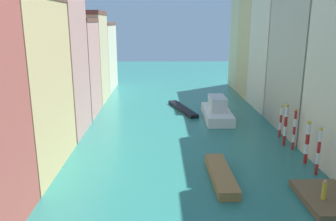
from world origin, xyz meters
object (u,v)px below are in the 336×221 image
Objects in this scene: mooring_pole_0 at (319,151)px; mooring_pole_2 at (294,129)px; vaporetto_white at (217,111)px; mooring_pole_3 at (285,124)px; person_on_dock at (324,190)px; gondola_black at (182,109)px; motorboat_0 at (221,175)px; waterfront_dock at (327,199)px; mooring_pole_1 at (307,142)px; mooring_pole_4 at (281,121)px.

mooring_pole_2 reaches higher than mooring_pole_0.
mooring_pole_3 is at bearing -61.96° from vaporetto_white.
person_on_dock is 0.34× the size of mooring_pole_2.
gondola_black is 23.62m from motorboat_0.
person_on_dock reaches higher than waterfront_dock.
mooring_pole_2 is (1.51, 10.88, 2.04)m from waterfront_dock.
waterfront_dock is at bearing 41.85° from person_on_dock.
vaporetto_white is at bearing 111.02° from mooring_pole_1.
vaporetto_white reaches higher than person_on_dock.
mooring_pole_3 is at bearing 91.89° from mooring_pole_0.
mooring_pole_0 is at bearing -92.03° from mooring_pole_2.
mooring_pole_4 is at bearing 89.84° from mooring_pole_2.
mooring_pole_2 reaches higher than mooring_pole_1.
mooring_pole_1 is (1.96, 7.81, 0.93)m from person_on_dock.
motorboat_0 is (-8.62, -0.67, -1.87)m from mooring_pole_0.
mooring_pole_0 is at bearing 70.42° from person_on_dock.
mooring_pole_2 reaches higher than mooring_pole_4.
mooring_pole_4 is (0.23, 10.21, -0.29)m from mooring_pole_0.
mooring_pole_4 reaches higher than waterfront_dock.
mooring_pole_2 is 0.49× the size of vaporetto_white.
mooring_pole_4 is at bearing -49.91° from gondola_black.
motorboat_0 is (-6.74, 4.63, -0.88)m from person_on_dock.
vaporetto_white is (-4.03, 23.40, -0.14)m from person_on_dock.
waterfront_dock is at bearing -78.58° from vaporetto_white.
motorboat_0 is at bearing -135.89° from mooring_pole_3.
motorboat_0 is (-8.85, -10.89, -1.58)m from mooring_pole_4.
mooring_pole_2 is (0.22, 6.10, 0.06)m from mooring_pole_0.
vaporetto_white is (-5.99, 15.59, -1.07)m from mooring_pole_1.
gondola_black is (-8.54, 28.18, -1.01)m from person_on_dock.
mooring_pole_0 is 7.45m from mooring_pole_3.
motorboat_0 is (-8.69, -3.18, -1.81)m from mooring_pole_1.
mooring_pole_4 is at bearing 50.89° from motorboat_0.
mooring_pole_1 reaches higher than vaporetto_white.
mooring_pole_3 is at bearing 44.11° from motorboat_0.
person_on_dock is 5.71m from mooring_pole_0.
mooring_pole_0 reaches higher than vaporetto_white.
person_on_dock is 11.65m from mooring_pole_2.
person_on_dock is (-0.59, -0.53, 0.99)m from waterfront_dock.
mooring_pole_2 is 0.57× the size of motorboat_0.
mooring_pole_0 is 2.51m from mooring_pole_1.
person_on_dock is 0.40× the size of mooring_pole_4.
mooring_pole_0 reaches higher than mooring_pole_4.
mooring_pole_0 is 8.85m from motorboat_0.
mooring_pole_3 is at bearing 108.98° from mooring_pole_2.
person_on_dock is 8.22m from motorboat_0.
mooring_pole_1 is 0.91× the size of mooring_pole_3.
mooring_pole_4 is (0.16, 7.71, -0.23)m from mooring_pole_1.
mooring_pole_2 is at bearing 79.55° from person_on_dock.
person_on_dock is at bearing -80.23° from vaporetto_white.
mooring_pole_4 reaches higher than person_on_dock.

